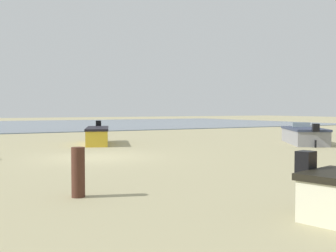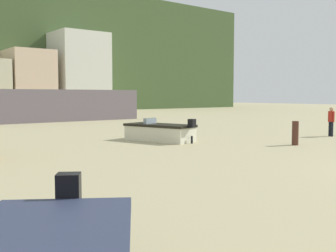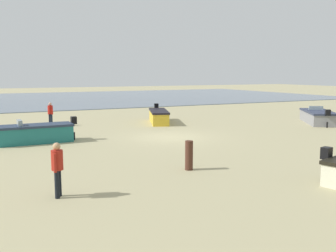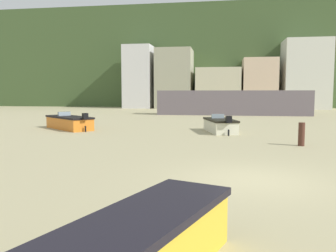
{
  "view_description": "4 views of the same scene",
  "coord_description": "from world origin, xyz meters",
  "views": [
    {
      "loc": [
        5.21,
        15.88,
        1.94
      ],
      "look_at": [
        -3.59,
        -0.6,
        1.17
      ],
      "focal_mm": 44.09,
      "sensor_mm": 36.0,
      "label": 1
    },
    {
      "loc": [
        -13.39,
        -4.05,
        2.3
      ],
      "look_at": [
        -3.05,
        9.11,
        1.02
      ],
      "focal_mm": 43.79,
      "sensor_mm": 36.0,
      "label": 2
    },
    {
      "loc": [
        9.67,
        19.41,
        3.6
      ],
      "look_at": [
        0.59,
        0.9,
        0.78
      ],
      "focal_mm": 41.5,
      "sensor_mm": 36.0,
      "label": 3
    },
    {
      "loc": [
        -0.95,
        -10.07,
        2.49
      ],
      "look_at": [
        -3.8,
        7.97,
        0.75
      ],
      "focal_mm": 37.32,
      "sensor_mm": 36.0,
      "label": 4
    }
  ],
  "objects": [
    {
      "name": "harbor_pier",
      "position": [
        0.12,
        30.0,
        1.38
      ],
      "size": [
        16.95,
        2.4,
        2.76
      ],
      "primitive_type": "cube",
      "color": "slate",
      "rests_on": "ground"
    },
    {
      "name": "mooring_post_near_water",
      "position": [
        2.72,
        7.02,
        0.55
      ],
      "size": [
        0.3,
        0.3,
        1.1
      ],
      "primitive_type": "cylinder",
      "color": "#4C2B20",
      "rests_on": "ground"
    },
    {
      "name": "boat_cream_3",
      "position": [
        -1.12,
        12.24,
        0.44
      ],
      "size": [
        2.34,
        3.97,
        1.16
      ],
      "rotation": [
        0.0,
        0.0,
        0.27
      ],
      "color": "beige",
      "rests_on": "ground"
    },
    {
      "name": "townhouse_right",
      "position": [
        4.62,
        47.49,
        3.91
      ],
      "size": [
        5.18,
        6.97,
        7.82
      ],
      "primitive_type": "cube",
      "color": "beige",
      "rests_on": "ground"
    },
    {
      "name": "beach_walker_distant",
      "position": [
        7.72,
        8.17,
        0.95
      ],
      "size": [
        0.45,
        0.52,
        1.62
      ],
      "rotation": [
        0.0,
        0.0,
        4.26
      ],
      "color": "black",
      "rests_on": "ground"
    },
    {
      "name": "townhouse_far_right",
      "position": [
        11.51,
        46.99,
        5.29
      ],
      "size": [
        6.67,
        5.97,
        10.58
      ],
      "primitive_type": "cube",
      "color": "silver",
      "rests_on": "ground"
    }
  ]
}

